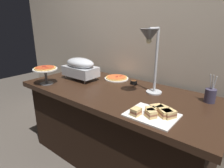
% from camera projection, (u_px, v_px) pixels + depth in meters
% --- Properties ---
extents(ground_plane, '(8.00, 8.00, 0.00)m').
position_uv_depth(ground_plane, '(116.00, 157.00, 2.02)').
color(ground_plane, '#4C443D').
extents(back_wall, '(4.40, 0.04, 2.40)m').
position_uv_depth(back_wall, '(146.00, 39.00, 2.01)').
color(back_wall, '#B7A893').
rests_on(back_wall, ground_plane).
extents(buffet_table, '(1.90, 0.84, 0.76)m').
position_uv_depth(buffet_table, '(117.00, 126.00, 1.90)').
color(buffet_table, black).
rests_on(buffet_table, ground_plane).
extents(chafing_dish, '(0.38, 0.22, 0.24)m').
position_uv_depth(chafing_dish, '(80.00, 67.00, 2.08)').
color(chafing_dish, '#B7BABF').
rests_on(chafing_dish, buffet_table).
extents(heat_lamp, '(0.15, 0.30, 0.57)m').
position_uv_depth(heat_lamp, '(150.00, 44.00, 1.49)').
color(heat_lamp, '#B7BABF').
rests_on(heat_lamp, buffet_table).
extents(pizza_plate_front, '(0.27, 0.27, 0.03)m').
position_uv_depth(pizza_plate_front, '(117.00, 78.00, 2.12)').
color(pizza_plate_front, white).
rests_on(pizza_plate_front, buffet_table).
extents(pizza_plate_center, '(0.24, 0.24, 0.18)m').
position_uv_depth(pizza_plate_center, '(45.00, 70.00, 1.92)').
color(pizza_plate_center, '#595B60').
rests_on(pizza_plate_center, buffet_table).
extents(sandwich_platter, '(0.33, 0.26, 0.06)m').
position_uv_depth(sandwich_platter, '(155.00, 113.00, 1.29)').
color(sandwich_platter, white).
rests_on(sandwich_platter, buffet_table).
extents(sauce_cup_near, '(0.07, 0.07, 0.04)m').
position_uv_depth(sauce_cup_near, '(134.00, 82.00, 1.95)').
color(sauce_cup_near, black).
rests_on(sauce_cup_near, buffet_table).
extents(utensil_holder, '(0.08, 0.08, 0.23)m').
position_uv_depth(utensil_holder, '(210.00, 95.00, 1.50)').
color(utensil_holder, '#383347').
rests_on(utensil_holder, buffet_table).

